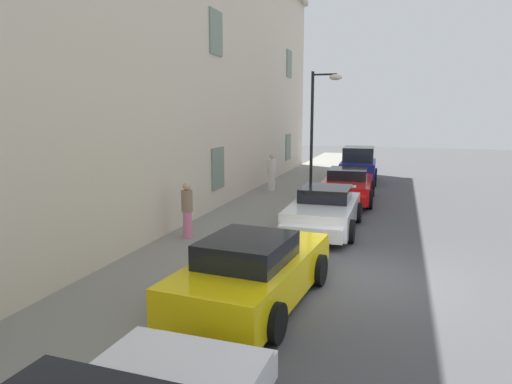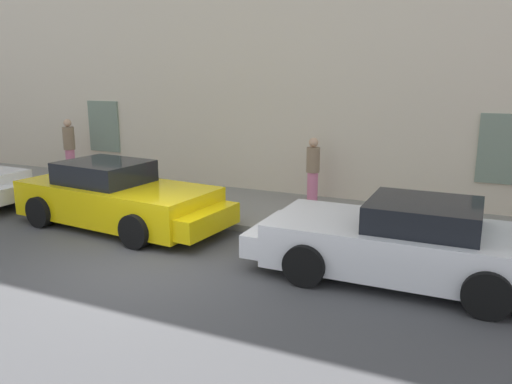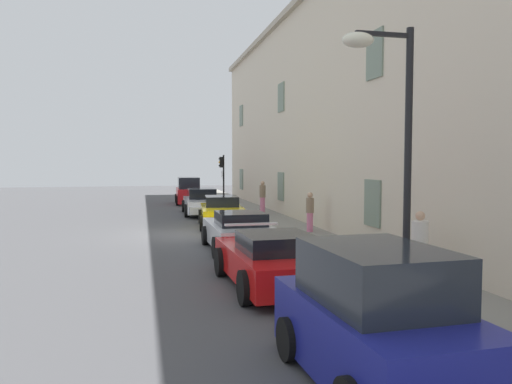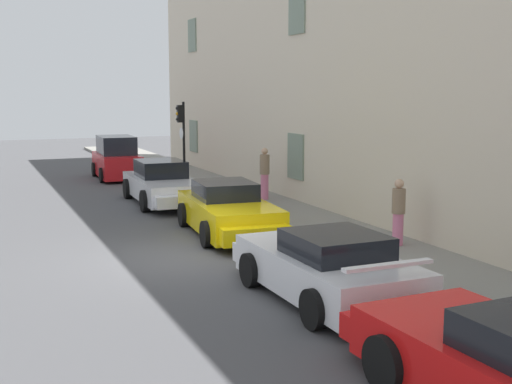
% 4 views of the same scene
% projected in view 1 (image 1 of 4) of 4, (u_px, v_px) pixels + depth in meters
% --- Properties ---
extents(ground_plane, '(80.00, 80.00, 0.00)m').
position_uv_depth(ground_plane, '(357.00, 277.00, 10.20)').
color(ground_plane, '#444447').
extents(sidewalk, '(60.00, 3.06, 0.14)m').
position_uv_depth(sidewalk, '(192.00, 258.00, 11.36)').
color(sidewalk, gray).
rests_on(sidewalk, ground).
extents(building_facade, '(40.81, 5.44, 10.49)m').
position_uv_depth(building_facade, '(43.00, 46.00, 11.65)').
color(building_facade, beige).
rests_on(building_facade, ground).
extents(sportscar_yellow_flank, '(4.85, 2.35, 1.36)m').
position_uv_depth(sportscar_yellow_flank, '(257.00, 270.00, 8.94)').
color(sportscar_yellow_flank, yellow).
rests_on(sportscar_yellow_flank, ground).
extents(sportscar_white_middle, '(4.52, 2.13, 1.29)m').
position_uv_depth(sportscar_white_middle, '(323.00, 212.00, 14.15)').
color(sportscar_white_middle, white).
rests_on(sportscar_white_middle, ground).
extents(sportscar_tail_end, '(4.82, 2.27, 1.30)m').
position_uv_depth(sportscar_tail_end, '(347.00, 187.00, 18.72)').
color(sportscar_tail_end, red).
rests_on(sportscar_tail_end, ground).
extents(hatchback_distant, '(3.57, 2.01, 1.84)m').
position_uv_depth(hatchback_distant, '(358.00, 166.00, 23.84)').
color(hatchback_distant, navy).
rests_on(hatchback_distant, ground).
extents(street_lamp, '(0.44, 1.42, 5.30)m').
position_uv_depth(street_lamp, '(322.00, 107.00, 21.22)').
color(street_lamp, black).
rests_on(street_lamp, sidewalk).
extents(pedestrian_strolling, '(0.49, 0.49, 1.64)m').
position_uv_depth(pedestrian_strolling, '(272.00, 172.00, 20.51)').
color(pedestrian_strolling, silver).
rests_on(pedestrian_strolling, sidewalk).
extents(pedestrian_bystander, '(0.41, 0.41, 1.58)m').
position_uv_depth(pedestrian_bystander, '(187.00, 209.00, 12.75)').
color(pedestrian_bystander, pink).
rests_on(pedestrian_bystander, sidewalk).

